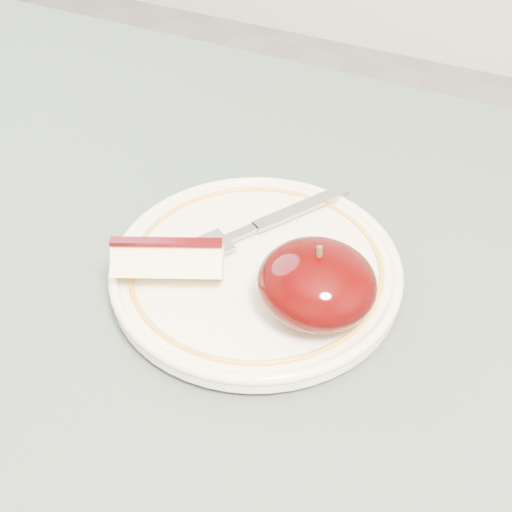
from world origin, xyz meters
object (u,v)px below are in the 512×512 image
at_px(fork, 254,228).
at_px(table, 109,406).
at_px(apple_half, 317,284).
at_px(plate, 256,269).

bearing_deg(fork, table, -174.70).
height_order(table, fork, fork).
bearing_deg(fork, apple_half, -95.65).
relative_size(plate, apple_half, 2.66).
bearing_deg(table, fork, 63.59).
distance_m(apple_half, fork, 0.10).
height_order(table, plate, plate).
xyz_separation_m(table, apple_half, (0.14, 0.08, 0.13)).
relative_size(plate, fork, 1.41).
bearing_deg(apple_half, plate, 157.66).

